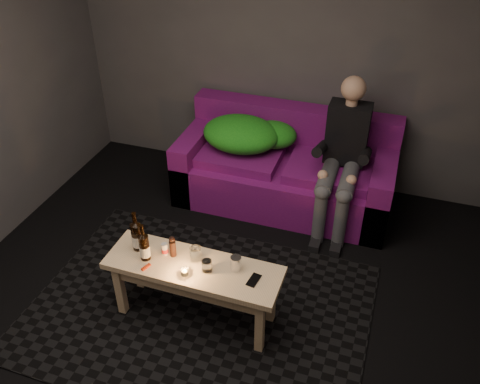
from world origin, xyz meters
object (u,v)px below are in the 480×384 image
(sofa, at_px, (286,171))
(person, at_px, (343,154))
(beer_bottle_a, at_px, (137,236))
(beer_bottle_b, at_px, (144,246))
(steel_cup, at_px, (236,263))
(coffee_table, at_px, (194,275))

(sofa, xyz_separation_m, person, (0.52, -0.16, 0.37))
(beer_bottle_a, xyz_separation_m, beer_bottle_b, (0.10, -0.08, -0.01))
(person, height_order, steel_cup, person)
(beer_bottle_b, bearing_deg, sofa, 71.20)
(coffee_table, distance_m, beer_bottle_a, 0.48)
(sofa, distance_m, coffee_table, 1.67)
(person, bearing_deg, sofa, 162.93)
(person, bearing_deg, beer_bottle_a, -129.32)
(beer_bottle_a, bearing_deg, steel_cup, 1.76)
(sofa, relative_size, steel_cup, 19.20)
(sofa, relative_size, beer_bottle_a, 6.28)
(coffee_table, relative_size, beer_bottle_b, 4.24)
(coffee_table, distance_m, beer_bottle_b, 0.39)
(sofa, height_order, beer_bottle_a, sofa)
(person, height_order, beer_bottle_a, person)
(coffee_table, relative_size, beer_bottle_a, 3.93)
(steel_cup, bearing_deg, beer_bottle_a, -178.24)
(person, distance_m, steel_cup, 1.51)
(sofa, bearing_deg, beer_bottle_a, -112.59)
(beer_bottle_b, height_order, steel_cup, beer_bottle_b)
(person, height_order, coffee_table, person)
(coffee_table, xyz_separation_m, steel_cup, (0.29, 0.06, 0.14))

